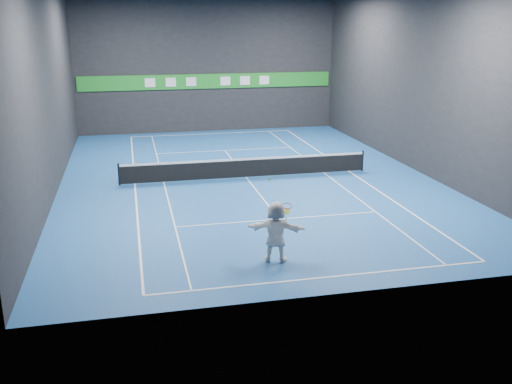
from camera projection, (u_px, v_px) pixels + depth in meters
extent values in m
plane|color=#1A4E93|center=(246.00, 178.00, 28.58)|extent=(26.00, 26.00, 0.00)
cube|color=black|center=(208.00, 67.00, 39.42)|extent=(18.00, 0.10, 9.00)
cube|color=black|center=(345.00, 140.00, 15.14)|extent=(18.00, 0.10, 9.00)
cube|color=black|center=(48.00, 92.00, 25.39)|extent=(0.10, 26.00, 9.00)
cube|color=black|center=(418.00, 83.00, 29.17)|extent=(0.10, 26.00, 9.00)
cube|color=white|center=(325.00, 277.00, 17.47)|extent=(10.98, 0.08, 0.01)
cube|color=white|center=(212.00, 134.00, 39.68)|extent=(10.98, 0.08, 0.01)
cube|color=white|center=(135.00, 184.00, 27.42)|extent=(0.08, 23.78, 0.01)
cube|color=white|center=(349.00, 171.00, 29.73)|extent=(0.08, 23.78, 0.01)
cube|color=white|center=(164.00, 182.00, 27.71)|extent=(0.06, 23.78, 0.01)
cube|color=white|center=(324.00, 173.00, 29.44)|extent=(0.06, 23.78, 0.01)
cube|color=white|center=(279.00, 219.00, 22.60)|extent=(8.23, 0.06, 0.01)
cube|color=white|center=(225.00, 150.00, 34.56)|extent=(8.23, 0.06, 0.01)
cube|color=white|center=(246.00, 178.00, 28.58)|extent=(0.06, 12.80, 0.01)
imported|color=white|center=(276.00, 232.00, 18.40)|extent=(1.97, 1.23, 2.03)
sphere|color=#A5CF22|center=(269.00, 179.00, 18.07)|extent=(0.07, 0.07, 0.07)
cylinder|color=black|center=(119.00, 174.00, 27.12)|extent=(0.10, 0.10, 1.07)
cylinder|color=black|center=(362.00, 161.00, 29.73)|extent=(0.10, 0.10, 1.07)
cube|color=black|center=(246.00, 169.00, 28.44)|extent=(12.40, 0.03, 0.86)
cube|color=white|center=(246.00, 159.00, 28.30)|extent=(12.40, 0.04, 0.10)
cube|color=#1E8C27|center=(208.00, 81.00, 39.66)|extent=(17.64, 0.06, 1.00)
cube|color=white|center=(150.00, 83.00, 38.76)|extent=(0.70, 0.04, 0.60)
cube|color=white|center=(171.00, 82.00, 39.05)|extent=(0.70, 0.04, 0.60)
cube|color=silver|center=(191.00, 82.00, 39.35)|extent=(0.70, 0.04, 0.60)
cube|color=white|center=(225.00, 81.00, 39.85)|extent=(0.70, 0.04, 0.60)
cube|color=white|center=(245.00, 81.00, 40.15)|extent=(0.70, 0.04, 0.60)
cube|color=white|center=(264.00, 80.00, 40.44)|extent=(0.70, 0.04, 0.60)
torus|color=red|center=(287.00, 206.00, 18.29)|extent=(0.37, 0.34, 0.18)
cylinder|color=#D1DD4E|center=(286.00, 211.00, 18.33)|extent=(0.38, 0.31, 0.23)
cylinder|color=red|center=(284.00, 216.00, 18.37)|extent=(0.06, 0.16, 0.16)
cylinder|color=yellow|center=(286.00, 219.00, 18.39)|extent=(0.06, 0.20, 0.23)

